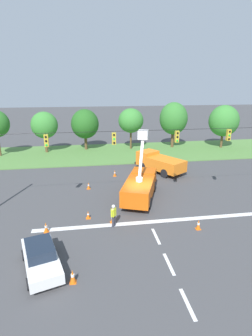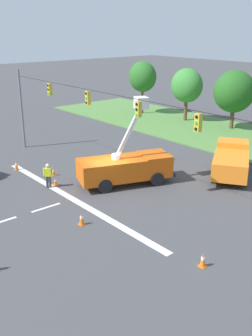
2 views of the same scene
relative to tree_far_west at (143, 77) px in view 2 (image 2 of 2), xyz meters
The scene contains 16 objects.
ground_plane 25.79m from the tree_far_west, 47.63° to the right, with size 200.00×200.00×0.00m, color #424244.
lane_markings 29.28m from the tree_far_west, 53.74° to the right, with size 17.60×15.25×0.01m.
signal_gantry 25.39m from the tree_far_west, 47.55° to the right, with size 26.20×0.33×7.20m.
tree_far_west is the anchor object (origin of this frame).
tree_west 6.55m from the tree_far_west, 10.14° to the left, with size 3.94×3.40×6.22m.
tree_centre 12.60m from the tree_far_west, ahead, with size 4.28×4.70×6.41m.
utility_truck_bucket_lift 24.76m from the tree_far_west, 45.26° to the right, with size 4.61×7.14×6.20m.
utility_truck_support_near 23.67m from the tree_far_west, 25.83° to the right, with size 5.44×6.51×2.20m.
road_worker 26.51m from the tree_far_west, 57.00° to the right, with size 0.44×0.54×1.77m.
traffic_cone_foreground_left 19.60m from the tree_far_west, 35.31° to the right, with size 0.36×0.36×0.73m.
traffic_cone_foreground_right 35.17m from the tree_far_west, 37.80° to the right, with size 0.36×0.36×0.76m.
traffic_cone_mid_right 31.33m from the tree_far_west, 48.88° to the right, with size 0.36×0.36×0.78m.
traffic_cone_lane_edge_a 24.41m from the tree_far_west, 66.99° to the right, with size 0.36×0.36×0.79m.
traffic_cone_lane_edge_b 24.39m from the tree_far_west, 58.83° to the right, with size 0.36×0.36×0.65m.
traffic_cone_far_left 26.13m from the tree_far_west, 56.41° to the right, with size 0.36×0.36×0.61m.
traffic_cone_far_right 19.59m from the tree_far_west, 48.95° to the right, with size 0.36×0.36×0.70m.
Camera 2 is at (20.28, -15.69, 10.64)m, focal length 42.00 mm.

